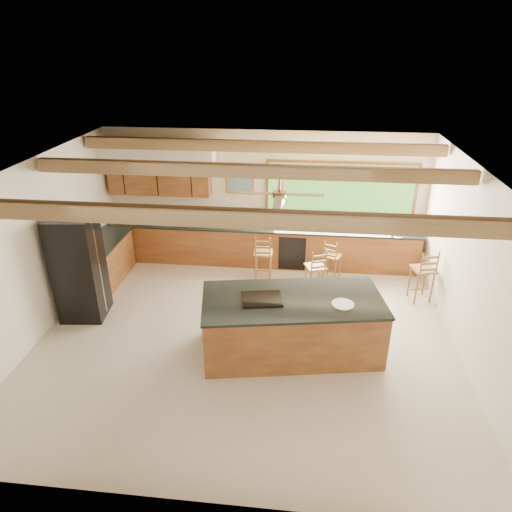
# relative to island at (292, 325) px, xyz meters

# --- Properties ---
(ground) EXTENTS (7.20, 7.20, 0.00)m
(ground) POSITION_rel_island_xyz_m (-0.80, 0.32, -0.51)
(ground) COLOR #BDB29D
(ground) RESTS_ON ground
(room_shell) EXTENTS (7.27, 6.54, 3.02)m
(room_shell) POSITION_rel_island_xyz_m (-0.97, 0.97, 1.71)
(room_shell) COLOR beige
(room_shell) RESTS_ON ground
(counter_run) EXTENTS (7.12, 3.10, 1.24)m
(counter_run) POSITION_rel_island_xyz_m (-1.62, 2.84, -0.04)
(counter_run) COLOR brown
(counter_run) RESTS_ON ground
(island) EXTENTS (3.10, 1.85, 1.03)m
(island) POSITION_rel_island_xyz_m (0.00, 0.00, 0.00)
(island) COLOR brown
(island) RESTS_ON ground
(refrigerator) EXTENTS (0.85, 0.83, 2.00)m
(refrigerator) POSITION_rel_island_xyz_m (-3.93, 0.69, 0.49)
(refrigerator) COLOR black
(refrigerator) RESTS_ON ground
(bar_stool_a) EXTENTS (0.40, 0.40, 1.08)m
(bar_stool_a) POSITION_rel_island_xyz_m (-0.70, 2.34, 0.13)
(bar_stool_a) COLOR brown
(bar_stool_a) RESTS_ON ground
(bar_stool_b) EXTENTS (0.45, 0.46, 0.95)m
(bar_stool_b) POSITION_rel_island_xyz_m (0.77, 2.52, 0.06)
(bar_stool_b) COLOR brown
(bar_stool_b) RESTS_ON ground
(bar_stool_c) EXTENTS (0.48, 0.48, 1.03)m
(bar_stool_c) POSITION_rel_island_xyz_m (0.40, 1.86, 0.10)
(bar_stool_c) COLOR brown
(bar_stool_c) RESTS_ON ground
(bar_stool_d) EXTENTS (0.49, 0.49, 1.14)m
(bar_stool_d) POSITION_rel_island_xyz_m (2.50, 1.86, 0.17)
(bar_stool_d) COLOR brown
(bar_stool_d) RESTS_ON ground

